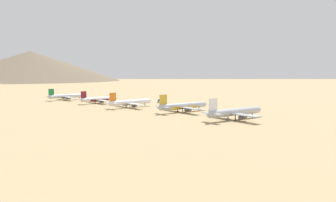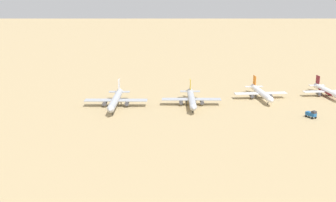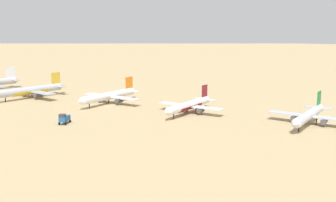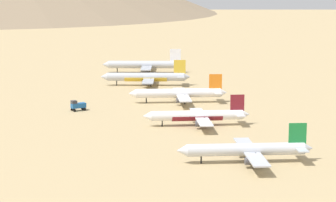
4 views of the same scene
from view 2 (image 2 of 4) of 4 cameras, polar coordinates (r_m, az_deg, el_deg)
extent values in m
plane|color=tan|center=(233.30, 13.87, 0.13)|extent=(1800.00, 1800.00, 0.00)
cylinder|color=#B2B7C1|center=(212.99, -7.57, 0.19)|extent=(35.94, 7.07, 3.77)
cone|color=#B2B7C1|center=(194.45, -8.33, -1.28)|extent=(3.51, 3.98, 3.70)
cone|color=#B2B7C1|center=(231.49, -6.93, 1.42)|extent=(3.08, 3.64, 3.40)
cube|color=white|center=(227.04, -7.07, 2.29)|extent=(5.47, 0.85, 6.95)
cube|color=#A4A8B2|center=(228.54, -7.02, 1.33)|extent=(4.27, 12.16, 0.36)
cube|color=#A4A8B2|center=(214.59, -7.51, 0.12)|extent=(8.07, 34.08, 0.45)
cylinder|color=#4C4C54|center=(213.44, -5.94, -0.29)|extent=(4.36, 2.66, 2.28)
cylinder|color=#4C4C54|center=(215.08, -9.09, -0.28)|extent=(4.36, 2.66, 2.28)
cylinder|color=black|center=(200.66, -8.06, -1.43)|extent=(0.44, 0.44, 3.79)
cylinder|color=black|center=(215.62, -6.78, -0.22)|extent=(0.44, 0.44, 3.79)
cylinder|color=black|center=(216.32, -8.13, -0.22)|extent=(0.44, 0.44, 3.79)
cylinder|color=#B2B7C1|center=(214.12, 3.42, 0.32)|extent=(34.29, 6.61, 3.60)
cone|color=#B2B7C1|center=(196.26, 3.71, -1.06)|extent=(3.33, 3.78, 3.53)
cone|color=#B2B7C1|center=(231.92, 3.17, 1.48)|extent=(2.93, 3.46, 3.24)
cube|color=gold|center=(227.64, 3.23, 2.31)|extent=(5.22, 0.79, 6.63)
cube|color=#A4A8B2|center=(229.07, 3.21, 1.40)|extent=(4.03, 11.59, 0.34)
cube|color=#A4A8B2|center=(215.66, 3.39, 0.26)|extent=(7.58, 32.50, 0.43)
cylinder|color=#4C4C54|center=(215.66, 4.91, -0.13)|extent=(4.16, 2.52, 2.18)
cylinder|color=#4C4C54|center=(215.02, 1.89, -0.13)|extent=(4.16, 2.52, 2.18)
cylinder|color=black|center=(202.24, 3.61, -1.21)|extent=(0.42, 0.42, 3.62)
cylinder|color=black|center=(217.12, 4.02, -0.07)|extent=(0.42, 0.42, 3.62)
cylinder|color=black|center=(216.84, 2.72, -0.07)|extent=(0.42, 0.42, 3.62)
cylinder|color=gold|center=(214.19, 3.42, 0.25)|extent=(19.00, 5.26, 3.61)
cylinder|color=white|center=(233.92, 13.31, 1.16)|extent=(32.41, 3.55, 3.42)
cone|color=white|center=(217.75, 14.70, 0.04)|extent=(2.89, 3.36, 3.35)
cone|color=white|center=(250.12, 12.10, 2.12)|extent=(2.53, 3.09, 3.08)
cube|color=orange|center=(246.25, 12.36, 2.86)|extent=(4.95, 0.33, 6.30)
cube|color=silver|center=(247.53, 12.28, 2.06)|extent=(2.92, 10.81, 0.32)
cube|color=silver|center=(235.31, 13.20, 1.10)|extent=(4.62, 30.61, 0.40)
cylinder|color=#4C4C54|center=(236.64, 14.48, 0.79)|extent=(3.79, 2.08, 2.07)
cylinder|color=#4C4C54|center=(233.35, 11.97, 0.74)|extent=(3.79, 2.08, 2.07)
cylinder|color=black|center=(223.13, 14.23, -0.11)|extent=(0.40, 0.40, 3.44)
cylinder|color=black|center=(237.21, 13.65, 0.82)|extent=(0.40, 0.40, 3.44)
cylinder|color=black|center=(235.79, 12.57, 0.80)|extent=(0.40, 0.40, 3.44)
cylinder|color=white|center=(251.76, 21.99, 1.36)|extent=(29.81, 3.50, 3.14)
cone|color=white|center=(265.69, 20.43, 2.19)|extent=(2.35, 2.86, 2.83)
cube|color=maroon|center=(262.34, 20.78, 2.82)|extent=(4.55, 0.34, 5.79)
cube|color=silver|center=(263.46, 20.67, 2.13)|extent=(2.77, 9.96, 0.30)
cube|color=silver|center=(252.95, 21.85, 1.31)|extent=(4.48, 28.17, 0.37)
cylinder|color=#4C4C54|center=(254.95, 22.89, 1.04)|extent=(3.50, 1.94, 1.90)
cylinder|color=#4C4C54|center=(250.39, 20.89, 1.00)|extent=(3.50, 1.94, 1.90)
cylinder|color=black|center=(254.95, 22.17, 1.07)|extent=(0.36, 0.36, 3.16)
cylinder|color=black|center=(252.98, 21.31, 1.05)|extent=(0.36, 0.36, 3.16)
cylinder|color=maroon|center=(251.81, 21.99, 1.31)|extent=(16.41, 3.35, 3.15)
cube|color=#1E5999|center=(205.67, 19.91, -1.78)|extent=(5.68, 4.30, 1.70)
cube|color=#333338|center=(204.27, 20.30, -1.52)|extent=(2.51, 2.64, 1.10)
cylinder|color=black|center=(205.74, 20.50, -2.24)|extent=(1.14, 0.79, 1.10)
cylinder|color=black|center=(204.01, 20.08, -2.35)|extent=(1.14, 0.79, 1.10)
cylinder|color=black|center=(208.12, 19.67, -1.97)|extent=(1.14, 0.79, 1.10)
cylinder|color=black|center=(206.42, 19.25, -2.07)|extent=(1.14, 0.79, 1.10)
camera|label=1|loc=(364.31, -24.09, 8.65)|focal=35.16mm
camera|label=3|loc=(212.18, 59.64, 0.62)|focal=41.29mm
camera|label=4|loc=(377.27, 54.89, 7.08)|focal=71.78mm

